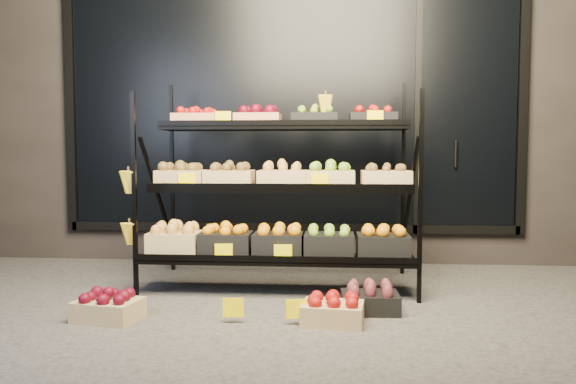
{
  "coord_description": "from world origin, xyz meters",
  "views": [
    {
      "loc": [
        0.41,
        -3.78,
        1.06
      ],
      "look_at": [
        0.07,
        0.55,
        0.75
      ],
      "focal_mm": 35.0,
      "sensor_mm": 36.0,
      "label": 1
    }
  ],
  "objects": [
    {
      "name": "display_rack",
      "position": [
        -0.01,
        0.6,
        0.79
      ],
      "size": [
        2.18,
        1.02,
        1.66
      ],
      "color": "black",
      "rests_on": "ground"
    },
    {
      "name": "ground",
      "position": [
        0.0,
        0.0,
        0.0
      ],
      "size": [
        24.0,
        24.0,
        0.0
      ],
      "primitive_type": "plane",
      "color": "#514F4C",
      "rests_on": "ground"
    },
    {
      "name": "floor_crate_midright",
      "position": [
        0.42,
        -0.36,
        0.09
      ],
      "size": [
        0.4,
        0.31,
        0.19
      ],
      "rotation": [
        0.0,
        0.0,
        -0.11
      ],
      "color": "tan",
      "rests_on": "ground"
    },
    {
      "name": "tag_floor_a",
      "position": [
        -0.2,
        -0.4,
        0.06
      ],
      "size": [
        0.13,
        0.01,
        0.12
      ],
      "primitive_type": "cube",
      "color": "#FFE600",
      "rests_on": "ground"
    },
    {
      "name": "building",
      "position": [
        0.0,
        2.59,
        1.75
      ],
      "size": [
        6.0,
        2.08,
        3.5
      ],
      "color": "#2D2826",
      "rests_on": "ground"
    },
    {
      "name": "tag_floor_b",
      "position": [
        0.2,
        -0.4,
        0.06
      ],
      "size": [
        0.13,
        0.01,
        0.12
      ],
      "primitive_type": "cube",
      "color": "#FFE600",
      "rests_on": "ground"
    },
    {
      "name": "floor_crate_right",
      "position": [
        0.67,
        -0.08,
        0.09
      ],
      "size": [
        0.39,
        0.29,
        0.19
      ],
      "rotation": [
        0.0,
        0.0,
        0.04
      ],
      "color": "black",
      "rests_on": "ground"
    },
    {
      "name": "floor_crate_left",
      "position": [
        -1.0,
        -0.4,
        0.09
      ],
      "size": [
        0.43,
        0.35,
        0.2
      ],
      "rotation": [
        0.0,
        0.0,
        -0.19
      ],
      "color": "tan",
      "rests_on": "ground"
    }
  ]
}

